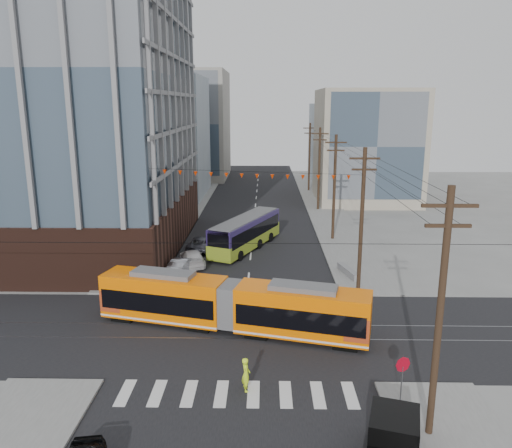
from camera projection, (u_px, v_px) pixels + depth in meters
The scene contains 16 objects.
ground at pixel (240, 363), 27.68m from camera, with size 160.00×160.00×0.00m, color slate.
office_building at pixel (18, 101), 47.04m from camera, with size 30.00×25.00×28.60m, color #381E16.
bg_bldg_nw_near at pixel (146, 137), 76.38m from camera, with size 18.00×16.00×18.00m, color #8C99A5.
bg_bldg_ne_near at pixel (366, 146), 72.15m from camera, with size 14.00×14.00×16.00m, color gray.
bg_bldg_nw_far at pixel (185, 125), 95.53m from camera, with size 16.00×18.00×20.00m, color gray.
bg_bldg_ne_far at pixel (356, 143), 91.78m from camera, with size 16.00×16.00×14.00m, color #8C99A5.
utility_pole_near at pixel (439, 318), 20.40m from camera, with size 0.30×0.30×11.00m, color black.
utility_pole_far at pixel (309, 158), 80.64m from camera, with size 0.30×0.30×11.00m, color black.
streetcar at pixel (231, 305), 31.48m from camera, with size 17.33×2.44×3.34m, color #F86800, non-canonical shape.
city_bus at pixel (246, 233), 49.21m from camera, with size 2.49×11.49×3.25m, color #291C4F, non-canonical shape.
parked_car_silver at pixel (182, 265), 42.38m from camera, with size 1.41×4.04×1.33m, color #9CA0A9.
parked_car_white at pixel (192, 258), 44.33m from camera, with size 1.92×4.73×1.37m, color silver.
parked_car_grey at pixel (201, 243), 49.02m from camera, with size 2.20×4.77×1.32m, color #41424C.
pedestrian at pixel (246, 374), 24.88m from camera, with size 0.65×0.43×1.78m, color #D6FF22.
stop_sign at pixel (401, 385), 23.28m from camera, with size 0.76×0.76×2.51m, color #A70417, non-canonical shape.
jersey_barrier at pixel (348, 272), 41.53m from camera, with size 0.79×3.52×0.70m, color #5D5C5E.
Camera 1 is at (1.33, -25.05, 14.06)m, focal length 35.00 mm.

